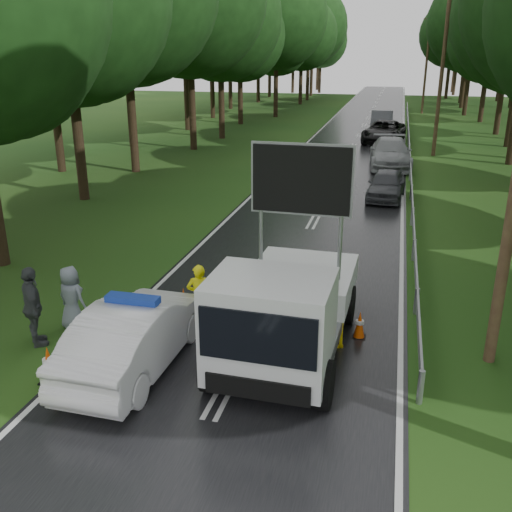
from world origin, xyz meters
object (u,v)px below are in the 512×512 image
(queue_car_first, at_px, (386,185))
(work_truck, at_px, (285,309))
(queue_car_second, at_px, (390,153))
(civilian, at_px, (226,317))
(queue_car_fourth, at_px, (382,121))
(barrier, at_px, (279,312))
(queue_car_third, at_px, (384,132))
(officer, at_px, (199,297))
(police_sedan, at_px, (136,335))

(queue_car_first, bearing_deg, work_truck, -92.50)
(queue_car_second, bearing_deg, civilian, -101.45)
(civilian, bearing_deg, queue_car_fourth, 53.49)
(work_truck, xyz_separation_m, barrier, (-0.21, 0.43, -0.29))
(civilian, relative_size, queue_car_first, 0.43)
(barrier, xyz_separation_m, queue_car_third, (1.25, 31.35, -0.13))
(civilian, bearing_deg, queue_car_third, 52.25)
(officer, distance_m, queue_car_third, 30.99)
(civilian, distance_m, queue_car_first, 15.20)
(queue_car_fourth, bearing_deg, queue_car_first, -89.07)
(barrier, distance_m, queue_car_second, 22.14)
(police_sedan, height_order, work_truck, work_truck)
(officer, xyz_separation_m, queue_car_third, (3.30, 30.81, -0.03))
(police_sedan, distance_m, queue_car_fourth, 39.02)
(queue_car_first, relative_size, queue_car_fourth, 0.76)
(officer, height_order, queue_car_third, officer)
(queue_car_first, distance_m, queue_car_third, 16.86)
(police_sedan, distance_m, officer, 2.16)
(work_truck, height_order, officer, work_truck)
(queue_car_fourth, bearing_deg, queue_car_third, -88.09)
(civilian, relative_size, queue_car_third, 0.29)
(queue_car_third, bearing_deg, work_truck, -84.72)
(police_sedan, xyz_separation_m, work_truck, (2.94, 1.08, 0.45))
(civilian, xyz_separation_m, queue_car_first, (3.02, 14.90, -0.17))
(officer, bearing_deg, queue_car_second, -118.85)
(barrier, relative_size, queue_car_second, 0.51)
(queue_car_first, bearing_deg, civilian, -97.45)
(barrier, relative_size, officer, 1.75)
(officer, bearing_deg, queue_car_first, -124.25)
(barrier, relative_size, queue_car_third, 0.51)
(officer, relative_size, queue_car_second, 0.29)
(queue_car_third, distance_m, queue_car_fourth, 6.01)
(queue_car_second, height_order, queue_car_third, queue_car_second)
(police_sedan, bearing_deg, queue_car_fourth, -94.13)
(barrier, bearing_deg, officer, 152.68)
(barrier, xyz_separation_m, queue_car_fourth, (0.88, 37.35, -0.08))
(work_truck, bearing_deg, queue_car_fourth, 90.62)
(work_truck, relative_size, officer, 3.46)
(work_truck, distance_m, queue_car_second, 22.55)
(officer, relative_size, queue_car_first, 0.43)
(barrier, distance_m, officer, 2.12)
(work_truck, bearing_deg, queue_car_third, 89.76)
(queue_car_first, bearing_deg, police_sedan, -102.19)
(police_sedan, distance_m, civilian, 1.97)
(queue_car_first, relative_size, queue_car_third, 0.68)
(queue_car_second, bearing_deg, queue_car_third, 90.25)
(queue_car_first, bearing_deg, queue_car_third, 96.24)
(barrier, height_order, civilian, civilian)
(work_truck, relative_size, queue_car_third, 1.00)
(police_sedan, bearing_deg, work_truck, -158.73)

